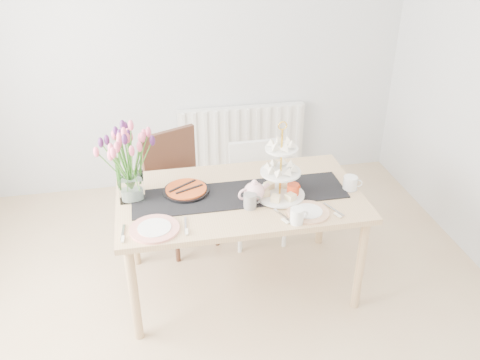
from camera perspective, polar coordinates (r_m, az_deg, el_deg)
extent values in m
plane|color=tan|center=(3.30, -1.02, -19.04)|extent=(4.50, 4.50, 0.00)
plane|color=#BBBEC0|center=(4.58, -6.32, 14.42)|extent=(4.00, 0.00, 4.00)
cube|color=white|center=(4.87, 0.17, 4.91)|extent=(1.20, 0.08, 0.60)
cube|color=tan|center=(3.34, -0.02, -1.98)|extent=(1.60, 0.90, 0.04)
cylinder|color=tan|center=(3.22, -11.83, -12.44)|extent=(0.06, 0.06, 0.71)
cylinder|color=tan|center=(3.46, 13.35, -9.25)|extent=(0.06, 0.06, 0.71)
cylinder|color=tan|center=(3.82, -11.97, -4.91)|extent=(0.06, 0.06, 0.71)
cylinder|color=tan|center=(4.03, 9.18, -2.70)|extent=(0.06, 0.06, 0.71)
cube|color=#371C14|center=(3.94, -6.31, -1.45)|extent=(0.59, 0.59, 0.04)
cube|color=#371C14|center=(3.99, -7.96, 2.66)|extent=(0.43, 0.22, 0.43)
cylinder|color=#371C14|center=(3.87, -7.11, -6.42)|extent=(0.04, 0.04, 0.44)
cylinder|color=#371C14|center=(4.02, -2.61, -4.72)|extent=(0.04, 0.04, 0.44)
cylinder|color=#371C14|center=(4.14, -9.54, -4.00)|extent=(0.04, 0.04, 0.44)
cylinder|color=#371C14|center=(4.28, -5.25, -2.49)|extent=(0.04, 0.04, 0.44)
cube|color=white|center=(4.02, 1.98, -1.70)|extent=(0.39, 0.39, 0.04)
cube|color=white|center=(4.07, 1.46, 2.00)|extent=(0.39, 0.05, 0.37)
cylinder|color=white|center=(3.95, 0.00, -5.87)|extent=(0.04, 0.04, 0.37)
cylinder|color=white|center=(4.03, 5.04, -5.24)|extent=(0.04, 0.04, 0.37)
cylinder|color=white|center=(4.25, -1.00, -3.12)|extent=(0.04, 0.04, 0.37)
cylinder|color=white|center=(4.32, 3.70, -2.59)|extent=(0.04, 0.04, 0.37)
cube|color=black|center=(3.33, -0.02, -1.62)|extent=(1.40, 0.35, 0.01)
cube|color=silver|center=(3.34, -12.05, -0.78)|extent=(0.16, 0.16, 0.16)
cylinder|color=gold|center=(3.21, 4.62, 1.77)|extent=(0.01, 0.01, 0.48)
cylinder|color=white|center=(3.32, 4.46, -1.63)|extent=(0.33, 0.33, 0.01)
cylinder|color=white|center=(3.23, 4.58, 0.92)|extent=(0.26, 0.26, 0.01)
cylinder|color=white|center=(3.16, 4.69, 3.52)|extent=(0.21, 0.21, 0.01)
cylinder|color=white|center=(3.45, 12.26, -0.34)|extent=(0.12, 0.12, 0.09)
cylinder|color=black|center=(3.37, -6.05, -1.26)|extent=(0.30, 0.30, 0.03)
cylinder|color=#D0461D|center=(3.36, -6.07, -0.99)|extent=(0.27, 0.27, 0.01)
cylinder|color=gray|center=(3.18, 1.13, -2.38)|extent=(0.09, 0.09, 0.10)
cylinder|color=white|center=(3.05, 6.40, -4.02)|extent=(0.09, 0.09, 0.10)
cylinder|color=#ED421A|center=(3.31, 5.96, -1.20)|extent=(0.11, 0.11, 0.09)
cylinder|color=silver|center=(3.04, -9.58, -5.43)|extent=(0.32, 0.32, 0.02)
cylinder|color=silver|center=(3.17, 7.66, -3.59)|extent=(0.35, 0.35, 0.01)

